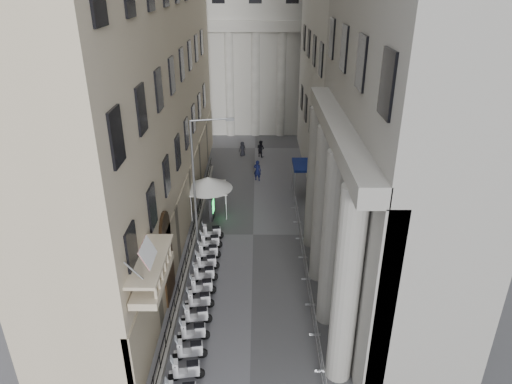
# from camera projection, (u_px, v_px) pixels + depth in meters

# --- Properties ---
(far_building) EXTENTS (22.00, 10.00, 30.00)m
(far_building) POSITION_uv_depth(u_px,v_px,m) (256.00, 0.00, 53.78)
(far_building) COLOR beige
(far_building) RESTS_ON ground
(iron_fence) EXTENTS (0.30, 28.00, 1.40)m
(iron_fence) POSITION_uv_depth(u_px,v_px,m) (194.00, 243.00, 33.04)
(iron_fence) COLOR black
(iron_fence) RESTS_ON ground
(blue_awning) EXTENTS (1.60, 3.00, 3.00)m
(blue_awning) POSITION_uv_depth(u_px,v_px,m) (301.00, 196.00, 40.24)
(blue_awning) COLOR navy
(blue_awning) RESTS_ON ground
(scooter_2) EXTENTS (1.47, 0.76, 1.50)m
(scooter_2) POSITION_uv_depth(u_px,v_px,m) (187.00, 379.00, 21.83)
(scooter_2) COLOR silver
(scooter_2) RESTS_ON ground
(scooter_3) EXTENTS (1.47, 0.76, 1.50)m
(scooter_3) POSITION_uv_depth(u_px,v_px,m) (191.00, 359.00, 23.00)
(scooter_3) COLOR silver
(scooter_3) RESTS_ON ground
(scooter_4) EXTENTS (1.47, 0.76, 1.50)m
(scooter_4) POSITION_uv_depth(u_px,v_px,m) (194.00, 340.00, 24.17)
(scooter_4) COLOR silver
(scooter_4) RESTS_ON ground
(scooter_5) EXTENTS (1.47, 0.76, 1.50)m
(scooter_5) POSITION_uv_depth(u_px,v_px,m) (197.00, 323.00, 25.34)
(scooter_5) COLOR silver
(scooter_5) RESTS_ON ground
(scooter_6) EXTENTS (1.47, 0.76, 1.50)m
(scooter_6) POSITION_uv_depth(u_px,v_px,m) (200.00, 308.00, 26.51)
(scooter_6) COLOR silver
(scooter_6) RESTS_ON ground
(scooter_7) EXTENTS (1.47, 0.76, 1.50)m
(scooter_7) POSITION_uv_depth(u_px,v_px,m) (202.00, 294.00, 27.68)
(scooter_7) COLOR silver
(scooter_7) RESTS_ON ground
(scooter_8) EXTENTS (1.47, 0.76, 1.50)m
(scooter_8) POSITION_uv_depth(u_px,v_px,m) (205.00, 281.00, 28.85)
(scooter_8) COLOR silver
(scooter_8) RESTS_ON ground
(scooter_9) EXTENTS (1.47, 0.76, 1.50)m
(scooter_9) POSITION_uv_depth(u_px,v_px,m) (207.00, 270.00, 30.02)
(scooter_9) COLOR silver
(scooter_9) RESTS_ON ground
(scooter_10) EXTENTS (1.47, 0.76, 1.50)m
(scooter_10) POSITION_uv_depth(u_px,v_px,m) (209.00, 259.00, 31.20)
(scooter_10) COLOR silver
(scooter_10) RESTS_ON ground
(scooter_11) EXTENTS (1.47, 0.76, 1.50)m
(scooter_11) POSITION_uv_depth(u_px,v_px,m) (211.00, 248.00, 32.37)
(scooter_11) COLOR silver
(scooter_11) RESTS_ON ground
(scooter_12) EXTENTS (1.47, 0.76, 1.50)m
(scooter_12) POSITION_uv_depth(u_px,v_px,m) (212.00, 239.00, 33.54)
(scooter_12) COLOR silver
(scooter_12) RESTS_ON ground
(barrier_1) EXTENTS (0.60, 2.40, 1.10)m
(barrier_1) POSITION_uv_depth(u_px,v_px,m) (318.00, 352.00, 23.38)
(barrier_1) COLOR #B1B3B9
(barrier_1) RESTS_ON ground
(barrier_2) EXTENTS (0.60, 2.40, 1.10)m
(barrier_2) POSITION_uv_depth(u_px,v_px,m) (312.00, 319.00, 25.64)
(barrier_2) COLOR #B1B3B9
(barrier_2) RESTS_ON ground
(barrier_3) EXTENTS (0.60, 2.40, 1.10)m
(barrier_3) POSITION_uv_depth(u_px,v_px,m) (308.00, 292.00, 27.90)
(barrier_3) COLOR #B1B3B9
(barrier_3) RESTS_ON ground
(barrier_4) EXTENTS (0.60, 2.40, 1.10)m
(barrier_4) POSITION_uv_depth(u_px,v_px,m) (304.00, 268.00, 30.17)
(barrier_4) COLOR #B1B3B9
(barrier_4) RESTS_ON ground
(barrier_5) EXTENTS (0.60, 2.40, 1.10)m
(barrier_5) POSITION_uv_depth(u_px,v_px,m) (301.00, 248.00, 32.43)
(barrier_5) COLOR #B1B3B9
(barrier_5) RESTS_ON ground
(barrier_6) EXTENTS (0.60, 2.40, 1.10)m
(barrier_6) POSITION_uv_depth(u_px,v_px,m) (299.00, 230.00, 34.69)
(barrier_6) COLOR #B1B3B9
(barrier_6) RESTS_ON ground
(barrier_7) EXTENTS (0.60, 2.40, 1.10)m
(barrier_7) POSITION_uv_depth(u_px,v_px,m) (296.00, 215.00, 36.95)
(barrier_7) COLOR #B1B3B9
(barrier_7) RESTS_ON ground
(security_tent) EXTENTS (3.89, 3.89, 3.16)m
(security_tent) POSITION_uv_depth(u_px,v_px,m) (210.00, 184.00, 36.11)
(security_tent) COLOR silver
(security_tent) RESTS_ON ground
(street_lamp) EXTENTS (2.92, 0.83, 9.11)m
(street_lamp) POSITION_uv_depth(u_px,v_px,m) (199.00, 171.00, 30.98)
(street_lamp) COLOR gray
(street_lamp) RESTS_ON ground
(info_kiosk) EXTENTS (0.36, 0.93, 1.92)m
(info_kiosk) POSITION_uv_depth(u_px,v_px,m) (212.00, 208.00, 35.93)
(info_kiosk) COLOR black
(info_kiosk) RESTS_ON ground
(pedestrian_a) EXTENTS (0.85, 0.71, 2.00)m
(pedestrian_a) POSITION_uv_depth(u_px,v_px,m) (257.00, 170.00, 42.87)
(pedestrian_a) COLOR black
(pedestrian_a) RESTS_ON ground
(pedestrian_b) EXTENTS (1.11, 1.10, 1.81)m
(pedestrian_b) POSITION_uv_depth(u_px,v_px,m) (261.00, 149.00, 48.63)
(pedestrian_b) COLOR black
(pedestrian_b) RESTS_ON ground
(pedestrian_c) EXTENTS (0.92, 0.84, 1.57)m
(pedestrian_c) POSITION_uv_depth(u_px,v_px,m) (242.00, 149.00, 48.92)
(pedestrian_c) COLOR black
(pedestrian_c) RESTS_ON ground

